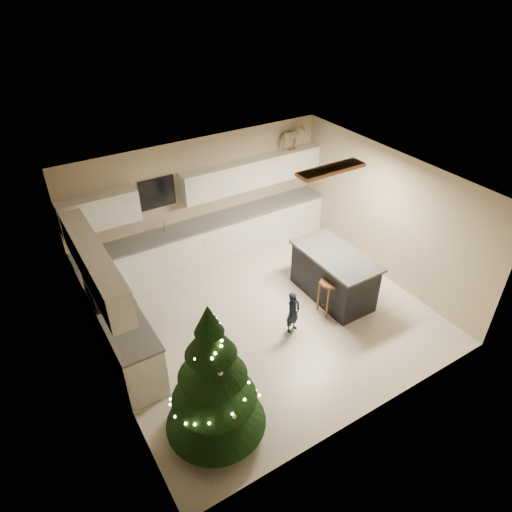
# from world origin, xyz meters

# --- Properties ---
(ground_plane) EXTENTS (5.50, 5.50, 0.00)m
(ground_plane) POSITION_xyz_m (0.00, 0.00, 0.00)
(ground_plane) COLOR beige
(room_shell) EXTENTS (5.52, 5.02, 2.61)m
(room_shell) POSITION_xyz_m (0.02, 0.00, 1.75)
(room_shell) COLOR tan
(room_shell) RESTS_ON ground_plane
(cabinetry) EXTENTS (5.50, 3.20, 2.00)m
(cabinetry) POSITION_xyz_m (-0.91, 1.65, 0.76)
(cabinetry) COLOR white
(cabinetry) RESTS_ON ground_plane
(island) EXTENTS (0.90, 1.70, 0.95)m
(island) POSITION_xyz_m (1.42, -0.12, 0.48)
(island) COLOR black
(island) RESTS_ON ground_plane
(bar_stool) EXTENTS (0.36, 0.36, 0.69)m
(bar_stool) POSITION_xyz_m (1.05, -0.45, 0.52)
(bar_stool) COLOR #925E2D
(bar_stool) RESTS_ON ground_plane
(christmas_tree) EXTENTS (1.42, 1.37, 2.27)m
(christmas_tree) POSITION_xyz_m (-1.85, -1.60, 0.93)
(christmas_tree) COLOR #3F2816
(christmas_tree) RESTS_ON ground_plane
(toddler) EXTENTS (0.33, 0.26, 0.80)m
(toddler) POSITION_xyz_m (0.21, -0.51, 0.40)
(toddler) COLOR black
(toddler) RESTS_ON ground_plane
(rocking_horse) EXTENTS (0.60, 0.32, 0.50)m
(rocking_horse) POSITION_xyz_m (2.12, 2.33, 2.26)
(rocking_horse) COLOR #925E2D
(rocking_horse) RESTS_ON cabinetry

